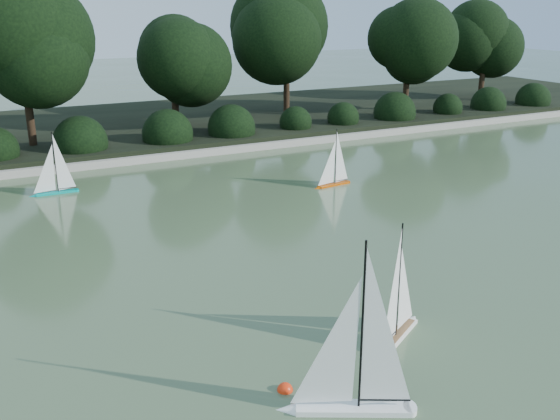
% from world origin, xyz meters
% --- Properties ---
extents(ground, '(80.00, 80.00, 0.00)m').
position_xyz_m(ground, '(0.00, 0.00, 0.00)').
color(ground, '#3F5533').
rests_on(ground, ground).
extents(pond_coping, '(40.00, 0.35, 0.18)m').
position_xyz_m(pond_coping, '(0.00, 9.00, 0.09)').
color(pond_coping, gray).
rests_on(pond_coping, ground).
extents(far_bank, '(40.00, 8.00, 0.30)m').
position_xyz_m(far_bank, '(0.00, 13.00, 0.15)').
color(far_bank, black).
rests_on(far_bank, ground).
extents(tree_line, '(26.31, 3.93, 4.39)m').
position_xyz_m(tree_line, '(1.23, 11.44, 2.64)').
color(tree_line, black).
rests_on(tree_line, ground).
extents(shrub_hedge, '(29.10, 1.10, 1.10)m').
position_xyz_m(shrub_hedge, '(0.00, 9.90, 0.45)').
color(shrub_hedge, black).
rests_on(shrub_hedge, ground).
extents(sailboat_white_a, '(1.31, 0.81, 1.89)m').
position_xyz_m(sailboat_white_a, '(-1.61, -1.73, 0.30)').
color(sailboat_white_a, white).
rests_on(sailboat_white_a, ground).
extents(sailboat_white_b, '(1.04, 0.71, 1.54)m').
position_xyz_m(sailboat_white_b, '(-0.20, -0.78, 0.24)').
color(sailboat_white_b, white).
rests_on(sailboat_white_b, ground).
extents(sailboat_orange, '(0.97, 0.26, 1.32)m').
position_xyz_m(sailboat_orange, '(2.41, 5.05, 0.21)').
color(sailboat_orange, '#CD4900').
rests_on(sailboat_orange, ground).
extents(sailboat_teal, '(1.01, 0.17, 1.39)m').
position_xyz_m(sailboat_teal, '(-3.08, 7.17, 0.22)').
color(sailboat_teal, '#019B91').
rests_on(sailboat_teal, ground).
extents(race_buoy, '(0.16, 0.16, 0.16)m').
position_xyz_m(race_buoy, '(-1.95, -1.18, 0.00)').
color(race_buoy, red).
rests_on(race_buoy, ground).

